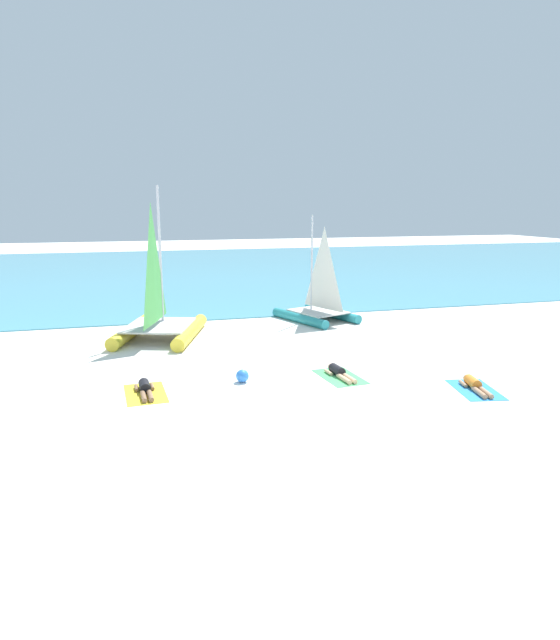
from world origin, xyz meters
The scene contains 11 objects.
ground_plane centered at (0.00, 10.00, 0.00)m, with size 120.00×120.00×0.00m, color white.
ocean_water centered at (0.00, 31.42, 0.03)m, with size 120.00×40.00×0.05m, color #4C9EB7.
sailboat_yellow centered at (-3.99, 8.53, 0.88)m, with size 4.19×5.23×5.93m.
sailboat_teal centered at (3.18, 10.12, 0.71)m, with size 3.42×4.21×4.75m.
towel_left centered at (-4.83, 1.94, 0.01)m, with size 1.10×1.90×0.01m, color yellow.
sunbather_left centered at (-4.83, 2.01, 0.13)m, with size 0.56×1.56×0.30m.
towel_middle centered at (1.01, 1.90, 0.01)m, with size 1.10×1.90×0.01m, color #4CB266.
sunbather_middle centered at (1.00, 1.97, 0.13)m, with size 0.58×1.57×0.30m.
towel_right centered at (4.29, -0.29, 0.01)m, with size 1.10×1.90×0.01m, color #338CD8.
sunbather_right centered at (4.30, -0.23, 0.13)m, with size 0.70×1.56×0.30m.
beach_ball centered at (-1.99, 2.21, 0.19)m, with size 0.39×0.39×0.39m, color #337FE5.
Camera 1 is at (-5.23, -13.43, 5.21)m, focal length 31.31 mm.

